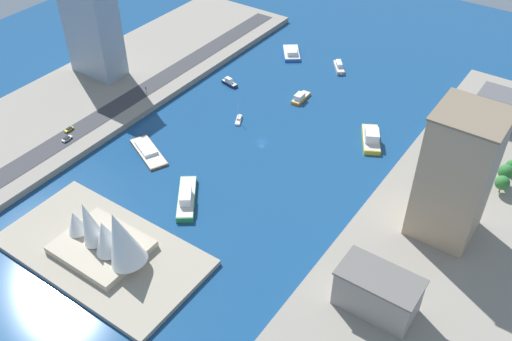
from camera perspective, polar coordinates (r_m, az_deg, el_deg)
The scene contains 21 objects.
ground_plane at distance 267.07m, azimuth 0.59°, elevation 2.91°, with size 440.00×440.00×0.00m, color navy.
quay_west at distance 238.72m, azimuth 19.98°, elevation -4.72°, with size 70.00×240.00×3.15m, color gray.
quay_east at distance 320.83m, azimuth -13.83°, elevation 8.82°, with size 70.00×240.00×3.15m, color gray.
peninsula_point at distance 221.07m, azimuth -15.25°, elevation -7.93°, with size 79.38×42.14×2.00m, color #A89E89.
road_strip at distance 306.56m, azimuth -11.19°, elevation 8.08°, with size 11.47×228.00×0.15m, color #38383D.
ferry_yellow_fast at distance 271.34m, azimuth 11.60°, elevation 3.28°, with size 17.29×23.00×6.70m.
barge_flat_brown at distance 264.79m, azimuth -10.91°, elevation 1.99°, with size 27.42×18.84×2.56m.
ferry_green_doubledeck at distance 235.23m, azimuth -7.06°, elevation -2.72°, with size 21.19×25.36×6.31m.
water_taxi_orange at distance 298.17m, azimuth 4.53°, elevation 7.41°, with size 5.25×14.74×4.10m.
patrol_launch_navy at distance 310.82m, azimuth -2.70°, elevation 8.89°, with size 11.24×4.82×3.89m.
catamaran_blue at distance 341.56m, azimuth 3.62°, elevation 11.86°, with size 18.67×20.66×4.21m.
yacht_sleek_gray at distance 328.98m, azimuth 8.40°, elevation 10.36°, with size 12.26×14.37×4.18m.
sailboat_small_white at distance 281.26m, azimuth -1.77°, elevation 5.19°, with size 5.92×8.72×9.93m.
apartment_midrise_tan at distance 213.43m, azimuth 19.62°, elevation -0.47°, with size 23.93×23.83×53.07m.
carpark_squat_concrete at distance 192.59m, azimuth 12.21°, elevation -11.93°, with size 27.10×14.90×15.47m.
tower_tall_glass at distance 316.85m, azimuth -16.31°, elevation 13.96°, with size 29.83×16.23×55.04m.
taxi_yellow_cab at distance 282.99m, azimuth -18.42°, elevation 3.99°, with size 1.89×4.74×1.47m.
van_white at distance 276.80m, azimuth -18.61°, elevation 3.09°, with size 2.16×5.20×1.57m.
traffic_light_waterfront at distance 296.71m, azimuth -11.07°, elevation 7.93°, with size 0.36×0.36×6.50m.
opera_landmark at distance 211.31m, azimuth -14.92°, elevation -6.55°, with size 38.73×26.47×25.50m.
park_tree_cluster at distance 256.40m, azimuth 24.01°, elevation -0.35°, with size 6.85×20.21×9.87m.
Camera 1 is at (-120.20, 178.39, 158.29)m, focal length 39.47 mm.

